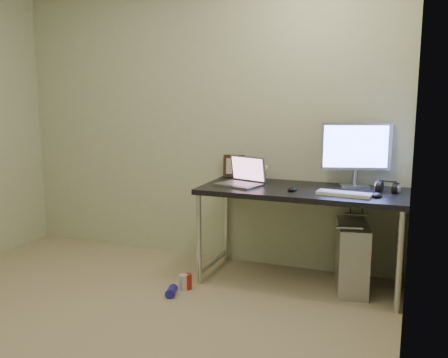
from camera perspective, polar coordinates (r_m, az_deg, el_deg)
floor at (r=3.21m, az=-15.78°, el=-17.75°), size 3.50×3.50×0.00m
wall_back at (r=4.37m, az=-2.70°, el=7.03°), size 3.50×0.02×2.50m
wall_right at (r=2.26m, az=20.81°, el=3.62°), size 0.02×3.50×2.50m
desk at (r=3.83m, az=8.90°, el=-2.29°), size 1.53×0.67×0.75m
tower_computer at (r=3.89m, az=14.37°, el=-8.59°), size 0.31×0.52×0.54m
cable_a at (r=4.12m, az=14.22°, el=-5.47°), size 0.01×0.16×0.69m
cable_b at (r=4.09m, az=15.43°, el=-5.90°), size 0.02×0.11×0.71m
can_red at (r=3.85m, az=-4.19°, el=-11.61°), size 0.07×0.07×0.12m
can_white at (r=3.84m, az=-4.69°, el=-11.69°), size 0.09×0.09×0.12m
can_blue at (r=3.75m, az=-6.02°, el=-12.65°), size 0.10×0.14×0.07m
laptop at (r=3.91m, az=2.10°, el=0.06°), size 0.38×0.34×0.22m
monitor at (r=3.93m, az=14.84°, el=3.29°), size 0.51×0.21×0.50m
keyboard at (r=3.62m, az=13.57°, el=-1.66°), size 0.39×0.17×0.02m
mouse_right at (r=3.63m, az=17.08°, el=-1.69°), size 0.07×0.11×0.04m
mouse_left at (r=3.72m, az=7.82°, el=-1.04°), size 0.07×0.11×0.04m
headphones at (r=3.83m, az=18.19°, el=-0.99°), size 0.17×0.10×0.11m
picture_frame at (r=4.26m, az=1.52°, el=1.49°), size 0.25×0.12×0.19m
webcam at (r=4.11m, az=4.70°, el=1.08°), size 0.05×0.04×0.12m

